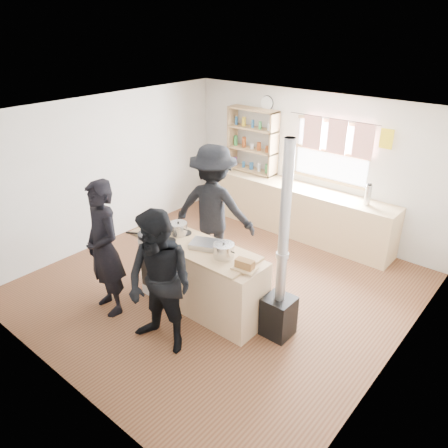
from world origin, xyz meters
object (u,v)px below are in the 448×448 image
Objects in this scene: thermos at (368,195)px; person_near_left at (104,249)px; stockpot_stove at (179,229)px; skillet_greens at (150,234)px; roast_tray at (205,244)px; person_near_right at (160,284)px; cooking_island at (202,278)px; bread_board at (245,265)px; stockpot_counter at (224,250)px; person_far at (214,208)px; flue_heater at (280,290)px.

thermos is 0.18× the size of person_near_left.
skillet_greens is at bearing -131.16° from stockpot_stove.
person_near_right is at bearing -81.49° from roast_tray.
cooking_island is 0.97m from person_near_right.
skillet_greens is 1.49m from bread_board.
person_near_left is (-1.31, -0.82, -0.10)m from stockpot_counter.
stockpot_counter is at bearing 0.36° from cooking_island.
bread_board is at bearing 34.74° from person_near_left.
skillet_greens is 1.17m from person_far.
skillet_greens is at bearing -160.91° from roast_tray.
person_far reaches higher than stockpot_counter.
stockpot_stove is at bearing 73.63° from person_near_left.
person_near_right is (0.14, -0.91, -0.09)m from roast_tray.
person_near_right is at bearing 93.90° from person_far.
stockpot_stove is 0.14× the size of person_near_right.
skillet_greens is at bearing -120.48° from thermos.
skillet_greens is 1.74× the size of stockpot_counter.
bread_board reaches higher than roast_tray.
skillet_greens is at bearing -167.43° from flue_heater.
person_near_right reaches higher than roast_tray.
person_far is (-0.78, 1.81, 0.10)m from person_near_right.
cooking_island is at bearing 51.67° from person_near_left.
stockpot_stove is (-1.50, -2.69, -0.05)m from thermos.
thermos is 2.84m from stockpot_counter.
person_near_left reaches higher than person_near_right.
stockpot_counter reaches higher than roast_tray.
roast_tray is 1.13m from flue_heater.
person_near_left reaches higher than skillet_greens.
roast_tray is at bearing 52.73° from person_near_left.
person_far reaches higher than bread_board.
person_far is (-1.37, 1.01, 0.00)m from bread_board.
stockpot_stove is 0.80× the size of bread_board.
person_near_left is 1.10m from person_near_right.
person_near_right is (1.10, -0.04, -0.04)m from person_near_left.
roast_tray is 1.29m from person_near_left.
stockpot_stove reaches higher than roast_tray.
stockpot_counter is 0.38m from bread_board.
flue_heater is at bearing 15.40° from stockpot_counter.
skillet_greens reaches higher than cooking_island.
person_far is at bearing 98.78° from stockpot_stove.
stockpot_stove reaches higher than skillet_greens.
roast_tray is (-1.00, -2.72, -0.10)m from thermos.
thermos is 2.84m from bread_board.
thermos is 3.46m from skillet_greens.
stockpot_stove is at bearing 173.67° from bread_board.
flue_heater is at bearing -88.35° from thermos.
skillet_greens is 0.64m from person_near_left.
bread_board is 1.00m from person_near_right.
bread_board reaches higher than skillet_greens.
thermos is 1.39× the size of stockpot_stove.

